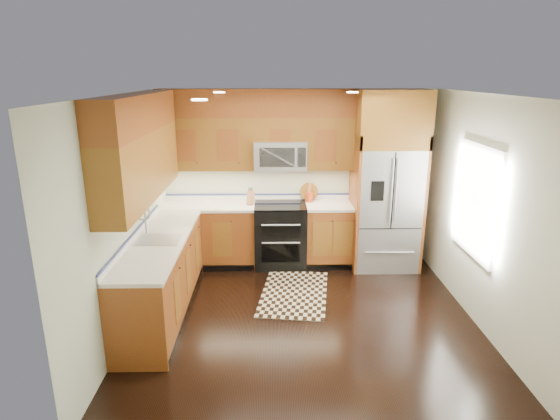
{
  "coord_description": "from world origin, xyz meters",
  "views": [
    {
      "loc": [
        -0.38,
        -4.97,
        2.82
      ],
      "look_at": [
        -0.28,
        0.6,
        1.18
      ],
      "focal_mm": 30.0,
      "sensor_mm": 36.0,
      "label": 1
    }
  ],
  "objects_px": {
    "range": "(280,235)",
    "utensil_crock": "(309,195)",
    "refrigerator": "(387,181)",
    "knife_block": "(251,197)",
    "rug": "(294,293)"
  },
  "relations": [
    {
      "from": "range",
      "to": "utensil_crock",
      "type": "xyz_separation_m",
      "value": [
        0.44,
        0.17,
        0.58
      ]
    },
    {
      "from": "refrigerator",
      "to": "utensil_crock",
      "type": "relative_size",
      "value": 8.55
    },
    {
      "from": "knife_block",
      "to": "refrigerator",
      "type": "bearing_deg",
      "value": -2.77
    },
    {
      "from": "knife_block",
      "to": "utensil_crock",
      "type": "height_order",
      "value": "utensil_crock"
    },
    {
      "from": "knife_block",
      "to": "utensil_crock",
      "type": "relative_size",
      "value": 0.83
    },
    {
      "from": "knife_block",
      "to": "utensil_crock",
      "type": "xyz_separation_m",
      "value": [
        0.88,
        0.11,
        0.0
      ]
    },
    {
      "from": "range",
      "to": "knife_block",
      "type": "height_order",
      "value": "knife_block"
    },
    {
      "from": "range",
      "to": "refrigerator",
      "type": "bearing_deg",
      "value": -1.4
    },
    {
      "from": "knife_block",
      "to": "utensil_crock",
      "type": "bearing_deg",
      "value": 7.34
    },
    {
      "from": "refrigerator",
      "to": "range",
      "type": "bearing_deg",
      "value": 178.6
    },
    {
      "from": "rug",
      "to": "utensil_crock",
      "type": "distance_m",
      "value": 1.59
    },
    {
      "from": "range",
      "to": "rug",
      "type": "relative_size",
      "value": 0.67
    },
    {
      "from": "range",
      "to": "knife_block",
      "type": "relative_size",
      "value": 3.75
    },
    {
      "from": "rug",
      "to": "utensil_crock",
      "type": "bearing_deg",
      "value": 84.65
    },
    {
      "from": "range",
      "to": "utensil_crock",
      "type": "bearing_deg",
      "value": 21.33
    }
  ]
}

